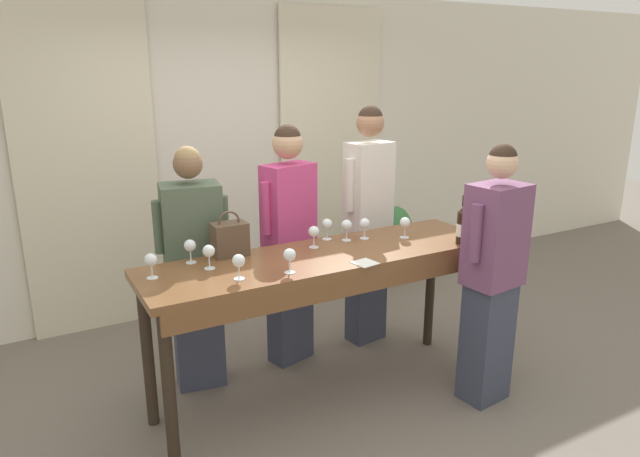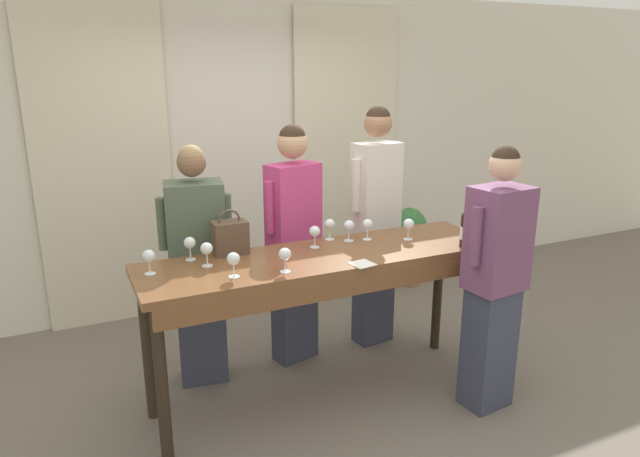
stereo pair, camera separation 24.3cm
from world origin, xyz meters
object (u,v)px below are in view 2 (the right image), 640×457
at_px(wine_glass_center_mid, 190,244).
at_px(potted_plant, 409,241).
at_px(wine_glass_front_mid, 349,226).
at_px(wine_glass_back_mid, 149,257).
at_px(wine_glass_center_right, 330,225).
at_px(tasting_bar, 326,274).
at_px(wine_glass_center_left, 285,255).
at_px(guest_cream_sweater, 375,222).
at_px(host_pouring, 495,279).
at_px(guest_olive_jacket, 198,267).
at_px(handbag, 230,237).
at_px(guest_pink_top, 294,240).
at_px(wine_bottle, 466,228).
at_px(wine_glass_near_host, 233,260).
at_px(wine_glass_back_left, 314,232).
at_px(wine_glass_front_left, 207,249).
at_px(wine_glass_back_right, 368,225).
at_px(wine_glass_front_right, 409,225).

xyz_separation_m(wine_glass_center_mid, potted_plant, (2.46, 1.27, -0.67)).
xyz_separation_m(wine_glass_front_mid, wine_glass_back_mid, (-1.33, -0.08, 0.00)).
bearing_deg(wine_glass_center_mid, wine_glass_center_right, 1.05).
distance_m(tasting_bar, wine_glass_center_left, 0.45).
bearing_deg(guest_cream_sweater, host_pouring, -78.98).
relative_size(wine_glass_center_mid, guest_cream_sweater, 0.08).
bearing_deg(guest_olive_jacket, wine_glass_center_right, -20.16).
height_order(handbag, guest_pink_top, guest_pink_top).
relative_size(wine_bottle, wine_glass_back_mid, 2.27).
height_order(handbag, wine_glass_near_host, handbag).
bearing_deg(wine_glass_near_host, guest_olive_jacket, 93.36).
bearing_deg(wine_glass_near_host, wine_glass_back_left, 25.33).
relative_size(wine_glass_center_left, wine_glass_back_mid, 1.00).
height_order(wine_glass_center_mid, potted_plant, wine_glass_center_mid).
relative_size(wine_bottle, wine_glass_front_mid, 2.27).
relative_size(tasting_bar, wine_glass_center_right, 16.04).
relative_size(wine_glass_front_left, wine_glass_center_mid, 1.00).
relative_size(tasting_bar, wine_glass_back_right, 16.04).
xyz_separation_m(wine_glass_front_right, wine_glass_center_right, (-0.49, 0.23, -0.00)).
height_order(wine_glass_center_mid, wine_glass_near_host, same).
bearing_deg(wine_glass_center_mid, wine_glass_front_left, -67.72).
bearing_deg(wine_glass_back_mid, wine_bottle, -10.18).
relative_size(wine_glass_front_left, wine_glass_front_mid, 1.00).
height_order(wine_glass_center_right, wine_glass_near_host, same).
relative_size(wine_glass_front_mid, potted_plant, 0.18).
bearing_deg(wine_glass_back_mid, wine_glass_center_left, -22.62).
xyz_separation_m(wine_glass_center_right, potted_plant, (1.50, 1.25, -0.67)).
height_order(handbag, guest_olive_jacket, guest_olive_jacket).
height_order(wine_glass_front_left, wine_glass_front_right, same).
xyz_separation_m(wine_glass_back_right, host_pouring, (0.53, -0.69, -0.24)).
xyz_separation_m(wine_glass_back_mid, guest_olive_jacket, (0.38, 0.48, -0.27)).
bearing_deg(wine_glass_front_right, guest_pink_top, 139.33).
height_order(handbag, wine_glass_center_left, handbag).
bearing_deg(wine_glass_center_mid, wine_glass_front_mid, -3.72).
relative_size(handbag, wine_glass_center_right, 1.97).
xyz_separation_m(wine_glass_front_left, wine_glass_center_left, (0.38, -0.29, -0.00)).
distance_m(wine_glass_front_left, wine_glass_back_left, 0.73).
xyz_separation_m(handbag, wine_glass_back_right, (0.93, -0.11, -0.00)).
relative_size(wine_glass_front_right, wine_glass_near_host, 1.00).
distance_m(wine_bottle, wine_glass_back_mid, 1.99).
relative_size(wine_glass_center_mid, host_pouring, 0.08).
bearing_deg(wine_glass_back_left, wine_glass_back_right, 0.59).
distance_m(tasting_bar, handbag, 0.65).
distance_m(wine_glass_back_right, guest_cream_sweater, 0.54).
height_order(wine_glass_front_left, guest_pink_top, guest_pink_top).
bearing_deg(wine_glass_back_right, wine_glass_back_left, -179.41).
bearing_deg(guest_olive_jacket, wine_glass_front_mid, -22.70).
distance_m(wine_glass_front_left, guest_cream_sweater, 1.52).
bearing_deg(wine_glass_back_mid, wine_glass_back_right, 2.18).
height_order(handbag, wine_glass_front_mid, handbag).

